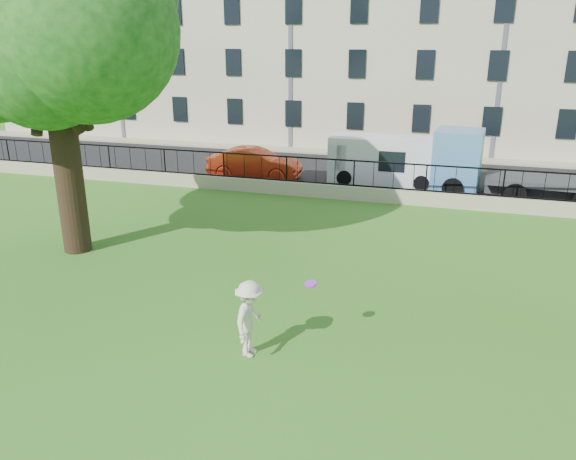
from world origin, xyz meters
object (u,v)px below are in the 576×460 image
(tree, at_px, (45,9))
(white_van, at_px, (386,160))
(frisbee, at_px, (311,284))
(red_sedan, at_px, (255,164))
(man, at_px, (250,319))
(blue_truck, at_px, (513,166))

(tree, height_order, white_van, tree)
(frisbee, bearing_deg, red_sedan, 114.57)
(tree, bearing_deg, frisbee, -22.07)
(tree, bearing_deg, white_van, 54.57)
(red_sedan, relative_size, white_van, 0.87)
(white_van, bearing_deg, man, -92.52)
(tree, distance_m, white_van, 16.02)
(man, distance_m, red_sedan, 16.44)
(frisbee, relative_size, blue_truck, 0.04)
(frisbee, bearing_deg, blue_truck, 70.43)
(red_sedan, bearing_deg, man, -164.13)
(man, height_order, red_sedan, man)
(red_sedan, xyz_separation_m, white_van, (6.28, 1.00, 0.35))
(man, bearing_deg, tree, 60.52)
(tree, xyz_separation_m, white_van, (8.54, 12.00, -6.29))
(tree, distance_m, man, 11.12)
(white_van, distance_m, blue_truck, 5.70)
(man, xyz_separation_m, frisbee, (1.12, 0.84, 0.61))
(red_sedan, height_order, white_van, white_van)
(frisbee, height_order, blue_truck, blue_truck)
(tree, height_order, man, tree)
(frisbee, height_order, white_van, white_van)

